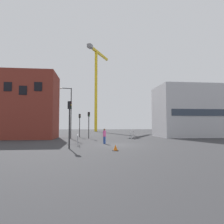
{
  "coord_description": "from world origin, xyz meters",
  "views": [
    {
      "loc": [
        -2.92,
        -21.75,
        2.11
      ],
      "look_at": [
        0.0,
        5.42,
        3.84
      ],
      "focal_mm": 32.96,
      "sensor_mm": 36.0,
      "label": 1
    }
  ],
  "objects_px": {
    "streetlamp_tall": "(70,109)",
    "traffic_cone_on_verge": "(116,148)",
    "traffic_light_island": "(80,122)",
    "traffic_light_median": "(89,121)",
    "pedestrian_walking": "(104,135)",
    "traffic_light_near": "(70,117)",
    "construction_crane": "(96,79)"
  },
  "relations": [
    {
      "from": "traffic_light_island",
      "to": "streetlamp_tall",
      "type": "bearing_deg",
      "value": -109.5
    },
    {
      "from": "streetlamp_tall",
      "to": "pedestrian_walking",
      "type": "xyz_separation_m",
      "value": [
        4.75,
        -8.89,
        -3.6
      ]
    },
    {
      "from": "traffic_light_median",
      "to": "traffic_cone_on_verge",
      "type": "bearing_deg",
      "value": -81.6
    },
    {
      "from": "traffic_light_island",
      "to": "pedestrian_walking",
      "type": "distance_m",
      "value": 13.25
    },
    {
      "from": "pedestrian_walking",
      "to": "traffic_cone_on_verge",
      "type": "distance_m",
      "value": 6.36
    },
    {
      "from": "construction_crane",
      "to": "traffic_light_island",
      "type": "distance_m",
      "value": 33.9
    },
    {
      "from": "traffic_light_near",
      "to": "pedestrian_walking",
      "type": "xyz_separation_m",
      "value": [
        3.46,
        4.46,
        -1.85
      ]
    },
    {
      "from": "traffic_light_near",
      "to": "traffic_cone_on_verge",
      "type": "distance_m",
      "value": 5.07
    },
    {
      "from": "construction_crane",
      "to": "traffic_cone_on_verge",
      "type": "xyz_separation_m",
      "value": [
        0.15,
        -49.47,
        -16.85
      ]
    },
    {
      "from": "streetlamp_tall",
      "to": "construction_crane",
      "type": "bearing_deg",
      "value": 81.57
    },
    {
      "from": "pedestrian_walking",
      "to": "construction_crane",
      "type": "bearing_deg",
      "value": 89.57
    },
    {
      "from": "streetlamp_tall",
      "to": "traffic_light_median",
      "type": "relative_size",
      "value": 1.89
    },
    {
      "from": "streetlamp_tall",
      "to": "traffic_light_island",
      "type": "distance_m",
      "value": 4.45
    },
    {
      "from": "construction_crane",
      "to": "traffic_light_island",
      "type": "bearing_deg",
      "value": -96.99
    },
    {
      "from": "traffic_cone_on_verge",
      "to": "traffic_light_island",
      "type": "bearing_deg",
      "value": 101.55
    },
    {
      "from": "construction_crane",
      "to": "streetlamp_tall",
      "type": "xyz_separation_m",
      "value": [
        -5.08,
        -34.27,
        -12.48
      ]
    },
    {
      "from": "construction_crane",
      "to": "traffic_light_median",
      "type": "xyz_separation_m",
      "value": [
        -2.14,
        -33.98,
        -14.3
      ]
    },
    {
      "from": "construction_crane",
      "to": "traffic_light_median",
      "type": "relative_size",
      "value": 6.49
    },
    {
      "from": "traffic_light_island",
      "to": "traffic_cone_on_verge",
      "type": "relative_size",
      "value": 8.17
    },
    {
      "from": "streetlamp_tall",
      "to": "traffic_cone_on_verge",
      "type": "xyz_separation_m",
      "value": [
        5.23,
        -15.19,
        -4.37
      ]
    },
    {
      "from": "streetlamp_tall",
      "to": "traffic_light_island",
      "type": "height_order",
      "value": "streetlamp_tall"
    },
    {
      "from": "traffic_cone_on_verge",
      "to": "pedestrian_walking",
      "type": "bearing_deg",
      "value": 94.3
    },
    {
      "from": "traffic_light_near",
      "to": "traffic_cone_on_verge",
      "type": "bearing_deg",
      "value": -25.09
    },
    {
      "from": "construction_crane",
      "to": "streetlamp_tall",
      "type": "distance_m",
      "value": 36.83
    },
    {
      "from": "traffic_light_median",
      "to": "pedestrian_walking",
      "type": "relative_size",
      "value": 2.44
    },
    {
      "from": "streetlamp_tall",
      "to": "pedestrian_walking",
      "type": "distance_m",
      "value": 10.71
    },
    {
      "from": "streetlamp_tall",
      "to": "pedestrian_walking",
      "type": "bearing_deg",
      "value": -61.88
    },
    {
      "from": "streetlamp_tall",
      "to": "traffic_light_median",
      "type": "height_order",
      "value": "streetlamp_tall"
    },
    {
      "from": "construction_crane",
      "to": "traffic_light_island",
      "type": "height_order",
      "value": "construction_crane"
    },
    {
      "from": "pedestrian_walking",
      "to": "streetlamp_tall",
      "type": "bearing_deg",
      "value": 118.12
    },
    {
      "from": "traffic_light_near",
      "to": "pedestrian_walking",
      "type": "distance_m",
      "value": 5.94
    },
    {
      "from": "streetlamp_tall",
      "to": "traffic_cone_on_verge",
      "type": "distance_m",
      "value": 16.65
    }
  ]
}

